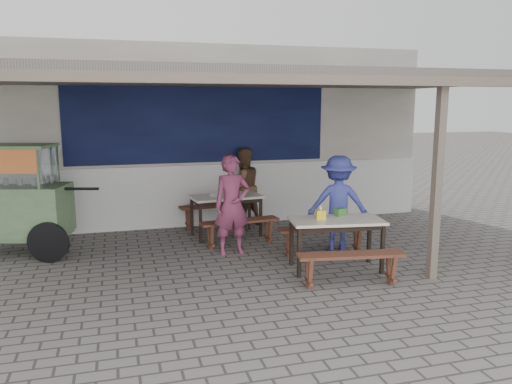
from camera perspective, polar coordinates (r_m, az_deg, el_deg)
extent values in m
plane|color=#64605A|center=(7.22, -0.63, -9.11)|extent=(60.00, 60.00, 0.00)
cube|color=beige|center=(10.36, -5.89, 6.55)|extent=(9.00, 1.20, 3.50)
cube|color=white|center=(9.88, -5.14, -0.32)|extent=(9.00, 0.10, 1.20)
cube|color=#0F1848|center=(9.71, -6.46, 8.09)|extent=(5.00, 0.03, 1.60)
cube|color=#5F5551|center=(7.80, -2.64, 12.82)|extent=(9.00, 4.20, 0.12)
cube|color=#736256|center=(5.83, 2.08, 12.79)|extent=(9.00, 0.12, 0.12)
cube|color=#736256|center=(7.10, 19.99, 1.18)|extent=(0.11, 0.11, 2.70)
cube|color=silver|center=(8.97, -3.45, -0.52)|extent=(1.32, 0.82, 0.04)
cube|color=black|center=(8.98, -3.45, -0.90)|extent=(1.20, 0.70, 0.06)
cube|color=black|center=(8.62, -6.36, -3.54)|extent=(0.05, 0.05, 0.71)
cube|color=black|center=(8.99, 0.54, -2.92)|extent=(0.05, 0.05, 0.71)
cube|color=black|center=(9.14, -7.33, -2.78)|extent=(0.05, 0.05, 0.71)
cube|color=black|center=(9.49, -0.77, -2.23)|extent=(0.05, 0.05, 0.71)
cube|color=brown|center=(8.38, -1.85, -3.35)|extent=(1.37, 0.44, 0.04)
cube|color=brown|center=(8.27, -5.24, -5.18)|extent=(0.08, 0.28, 0.41)
cube|color=brown|center=(8.63, 1.41, -4.50)|extent=(0.08, 0.28, 0.41)
cube|color=brown|center=(9.68, -4.80, -1.56)|extent=(1.37, 0.44, 0.04)
cube|color=brown|center=(9.58, -7.76, -3.11)|extent=(0.08, 0.28, 0.41)
cube|color=brown|center=(9.89, -1.90, -2.61)|extent=(0.08, 0.28, 0.41)
cube|color=silver|center=(7.22, 9.19, -3.23)|extent=(1.39, 0.84, 0.04)
cube|color=black|center=(7.23, 9.18, -3.69)|extent=(1.28, 0.72, 0.06)
cube|color=black|center=(6.92, 4.97, -6.94)|extent=(0.05, 0.05, 0.71)
cube|color=black|center=(7.26, 14.26, -6.39)|extent=(0.05, 0.05, 0.71)
cube|color=black|center=(7.42, 4.08, -5.75)|extent=(0.05, 0.05, 0.71)
cube|color=black|center=(7.74, 12.80, -5.31)|extent=(0.05, 0.05, 0.71)
cube|color=brown|center=(6.66, 10.81, -7.07)|extent=(1.44, 0.48, 0.04)
cube|color=brown|center=(6.58, 6.08, -9.22)|extent=(0.09, 0.28, 0.41)
cube|color=brown|center=(6.92, 15.17, -8.56)|extent=(0.09, 0.28, 0.41)
cube|color=brown|center=(7.93, 7.72, -4.22)|extent=(1.44, 0.48, 0.04)
cube|color=brown|center=(7.86, 3.75, -5.97)|extent=(0.09, 0.28, 0.41)
cube|color=brown|center=(8.14, 11.48, -5.58)|extent=(0.09, 0.28, 0.41)
cube|color=#698A5C|center=(8.70, -25.52, -1.85)|extent=(1.66, 1.16, 0.78)
cube|color=#698A5C|center=(8.79, -25.32, -4.49)|extent=(1.60, 1.10, 0.06)
cylinder|color=black|center=(8.16, -22.65, -5.35)|extent=(0.62, 0.22, 0.63)
cube|color=silver|center=(8.62, -26.20, 2.71)|extent=(1.36, 0.98, 0.61)
cube|color=#698A5C|center=(8.59, -26.36, 4.74)|extent=(1.42, 1.03, 0.04)
cylinder|color=black|center=(8.29, -20.10, 0.35)|extent=(0.77, 0.25, 0.04)
imported|color=#7C3251|center=(7.88, -2.74, -1.49)|extent=(0.60, 0.41, 1.59)
imported|color=brown|center=(9.77, -1.47, 0.60)|extent=(0.87, 0.75, 1.54)
imported|color=#3C45A4|center=(8.26, 9.36, -1.23)|extent=(1.14, 0.88, 1.55)
cube|color=yellow|center=(7.17, 7.39, -2.56)|extent=(0.15, 0.15, 0.13)
cube|color=#377333|center=(7.43, 9.61, -2.26)|extent=(0.19, 0.15, 0.11)
cylinder|color=beige|center=(9.22, -2.87, 0.15)|extent=(0.07, 0.07, 0.08)
imported|color=silver|center=(8.86, -4.80, -0.36)|extent=(0.27, 0.27, 0.05)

